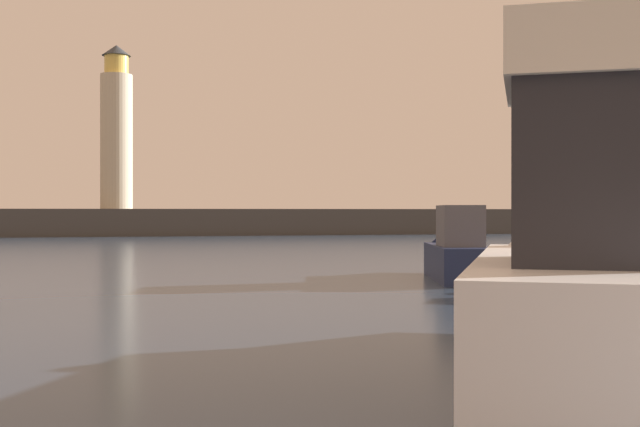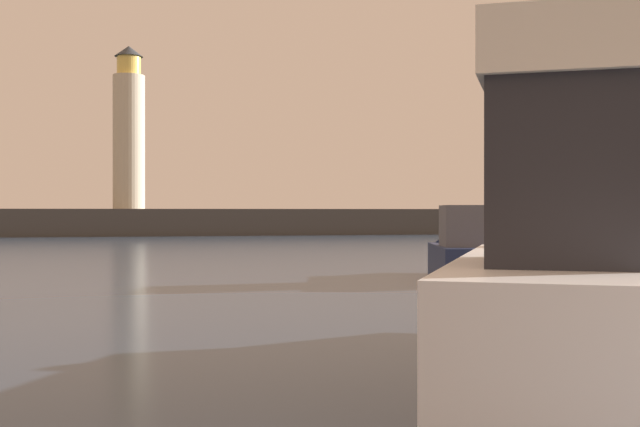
{
  "view_description": "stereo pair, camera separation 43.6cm",
  "coord_description": "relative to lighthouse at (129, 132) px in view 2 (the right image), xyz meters",
  "views": [
    {
      "loc": [
        -3.93,
        -1.84,
        2.14
      ],
      "look_at": [
        1.05,
        18.33,
        2.09
      ],
      "focal_mm": 43.43,
      "sensor_mm": 36.0,
      "label": 1
    },
    {
      "loc": [
        -3.5,
        -1.94,
        2.14
      ],
      "look_at": [
        1.05,
        18.33,
        2.09
      ],
      "focal_mm": 43.43,
      "sensor_mm": 36.0,
      "label": 2
    }
  ],
  "objects": [
    {
      "name": "motorboat_2",
      "position": [
        6.9,
        -62.3,
        -8.12
      ],
      "size": [
        6.35,
        9.0,
        4.43
      ],
      "color": "white",
      "rests_on": "ground_plane"
    },
    {
      "name": "motorboat_3",
      "position": [
        11.28,
        -48.48,
        -8.54
      ],
      "size": [
        2.97,
        6.18,
        2.47
      ],
      "color": "#1E284C",
      "rests_on": "ground_plane"
    },
    {
      "name": "breakwater",
      "position": [
        5.06,
        0.0,
        -8.14
      ],
      "size": [
        70.01,
        6.8,
        2.39
      ],
      "primitive_type": "cube",
      "color": "#423F3D",
      "rests_on": "ground_plane"
    },
    {
      "name": "lighthouse",
      "position": [
        0.0,
        0.0,
        0.0
      ],
      "size": [
        2.82,
        2.82,
        14.67
      ],
      "color": "beige",
      "rests_on": "breakwater"
    },
    {
      "name": "ground_plane",
      "position": [
        5.06,
        -34.84,
        -9.34
      ],
      "size": [
        220.0,
        220.0,
        0.0
      ],
      "primitive_type": "plane",
      "color": "#2D3D51"
    }
  ]
}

